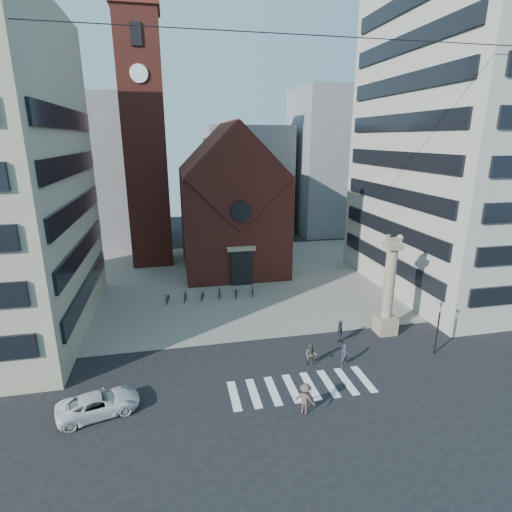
% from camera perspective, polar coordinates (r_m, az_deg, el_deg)
% --- Properties ---
extents(ground, '(120.00, 120.00, 0.00)m').
position_cam_1_polar(ground, '(30.60, 3.64, -15.16)').
color(ground, black).
rests_on(ground, ground).
extents(piazza, '(46.00, 30.00, 0.05)m').
position_cam_1_polar(piazza, '(47.41, -2.50, -3.25)').
color(piazza, gray).
rests_on(piazza, ground).
extents(zebra_crossing, '(10.20, 3.20, 0.01)m').
position_cam_1_polar(zebra_crossing, '(28.34, 6.47, -18.09)').
color(zebra_crossing, white).
rests_on(zebra_crossing, ground).
extents(church, '(12.00, 16.65, 18.00)m').
position_cam_1_polar(church, '(51.22, -3.74, 7.43)').
color(church, maroon).
rests_on(church, ground).
extents(campanile, '(5.50, 5.50, 31.20)m').
position_cam_1_polar(campanile, '(53.09, -15.55, 15.61)').
color(campanile, maroon).
rests_on(campanile, ground).
extents(building_right, '(18.00, 22.00, 32.00)m').
position_cam_1_polar(building_right, '(48.43, 29.18, 14.46)').
color(building_right, '#A8A498').
rests_on(building_right, ground).
extents(bg_block_left, '(16.00, 14.00, 22.00)m').
position_cam_1_polar(bg_block_left, '(66.46, -23.46, 10.84)').
color(bg_block_left, gray).
rests_on(bg_block_left, ground).
extents(bg_block_mid, '(14.00, 12.00, 18.00)m').
position_cam_1_polar(bg_block_mid, '(71.61, -1.29, 10.87)').
color(bg_block_mid, gray).
rests_on(bg_block_mid, ground).
extents(bg_block_right, '(16.00, 14.00, 24.00)m').
position_cam_1_polar(bg_block_right, '(73.23, 11.88, 13.02)').
color(bg_block_right, gray).
rests_on(bg_block_right, ground).
extents(lion_column, '(1.63, 1.60, 8.68)m').
position_cam_1_polar(lion_column, '(35.23, 18.35, -5.32)').
color(lion_column, gray).
rests_on(lion_column, ground).
extents(traffic_light, '(0.13, 0.16, 4.30)m').
position_cam_1_polar(traffic_light, '(33.71, 24.54, -9.19)').
color(traffic_light, black).
rests_on(traffic_light, ground).
extents(white_car, '(5.18, 3.36, 1.33)m').
position_cam_1_polar(white_car, '(27.34, -21.55, -19.06)').
color(white_car, silver).
rests_on(white_car, ground).
extents(pedestrian_0, '(0.69, 0.54, 1.65)m').
position_cam_1_polar(pedestrian_0, '(30.72, 12.56, -13.63)').
color(pedestrian_0, '#323044').
rests_on(pedestrian_0, ground).
extents(pedestrian_1, '(1.08, 1.00, 1.78)m').
position_cam_1_polar(pedestrian_1, '(30.16, 7.84, -13.84)').
color(pedestrian_1, '#4D453D').
rests_on(pedestrian_1, ground).
extents(pedestrian_2, '(0.90, 1.23, 1.94)m').
position_cam_1_polar(pedestrian_2, '(33.59, 11.89, -10.55)').
color(pedestrian_2, '#2B2D34').
rests_on(pedestrian_2, ground).
extents(pedestrian_3, '(1.45, 1.39, 1.98)m').
position_cam_1_polar(pedestrian_3, '(25.67, 7.04, -19.57)').
color(pedestrian_3, brown).
rests_on(pedestrian_3, ground).
extents(scooter_0, '(0.91, 1.86, 0.94)m').
position_cam_1_polar(scooter_0, '(41.52, -12.49, -5.86)').
color(scooter_0, black).
rests_on(scooter_0, piazza).
extents(scooter_1, '(0.77, 1.79, 1.04)m').
position_cam_1_polar(scooter_1, '(41.50, -10.07, -5.65)').
color(scooter_1, black).
rests_on(scooter_1, piazza).
extents(scooter_2, '(0.91, 1.86, 0.94)m').
position_cam_1_polar(scooter_2, '(41.59, -7.65, -5.57)').
color(scooter_2, black).
rests_on(scooter_2, piazza).
extents(scooter_3, '(0.77, 1.79, 1.04)m').
position_cam_1_polar(scooter_3, '(41.71, -5.24, -5.34)').
color(scooter_3, black).
rests_on(scooter_3, piazza).
extents(scooter_4, '(0.91, 1.86, 0.94)m').
position_cam_1_polar(scooter_4, '(41.95, -2.85, -5.23)').
color(scooter_4, black).
rests_on(scooter_4, piazza).
extents(scooter_5, '(0.77, 1.79, 1.04)m').
position_cam_1_polar(scooter_5, '(42.22, -0.49, -4.99)').
color(scooter_5, black).
rests_on(scooter_5, piazza).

